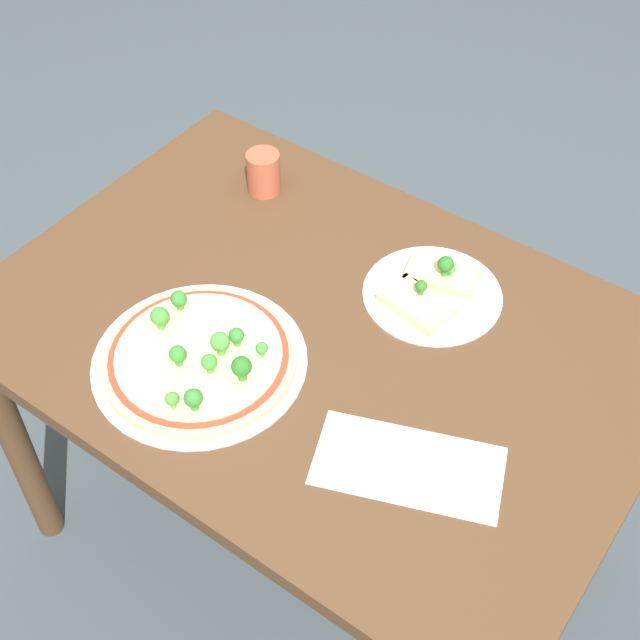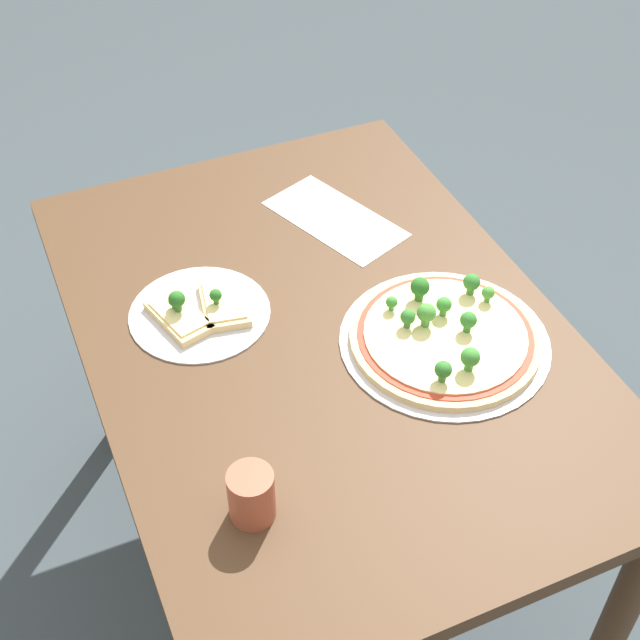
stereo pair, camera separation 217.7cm
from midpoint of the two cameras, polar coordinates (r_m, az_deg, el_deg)
name	(u,v)px [view 1 (the left image)]	position (r m, az deg, el deg)	size (l,w,h in m)	color
ground_plane	(319,535)	(1.94, 11.69, -41.03)	(8.00, 8.00, 0.00)	#3D474C
dining_table	(319,364)	(1.30, 17.23, -39.74)	(1.21, 0.85, 0.75)	#4C331E
pizza_tray_whole	(200,357)	(1.15, 6.18, -44.68)	(0.38, 0.38, 0.07)	silver
pizza_tray_slice	(431,291)	(1.27, 28.53, -33.13)	(0.26, 0.26, 0.07)	silver
drinking_cup	(264,173)	(1.22, 9.18, -21.19)	(0.07, 0.07, 0.09)	#AD5138
paper_menu	(408,466)	(1.27, 32.80, -50.39)	(0.30, 0.15, 0.00)	white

